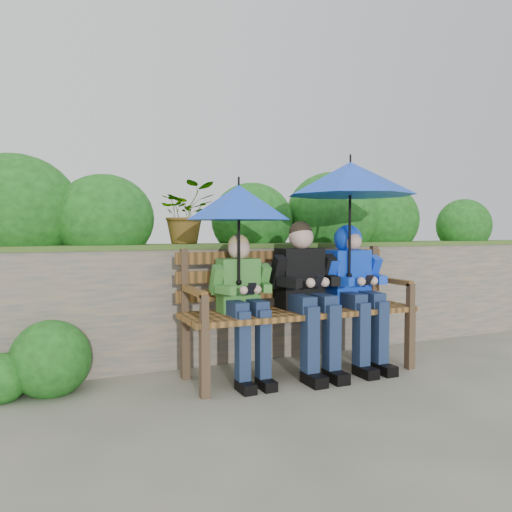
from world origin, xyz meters
name	(u,v)px	position (x,y,z in m)	size (l,w,h in m)	color
ground	(261,380)	(0.00, 0.00, 0.00)	(60.00, 60.00, 0.00)	#57584B
garden_backdrop	(197,282)	(-0.02, 1.60, 0.61)	(8.00, 2.88, 1.81)	#605E58
park_bench	(296,301)	(0.37, 0.12, 0.57)	(1.91, 0.56, 1.01)	#493625
boy_left	(243,297)	(-0.14, 0.04, 0.64)	(0.46, 0.53, 1.12)	#347A2E
boy_middle	(306,288)	(0.40, 0.02, 0.69)	(0.54, 0.62, 1.22)	black
boy_right	(354,281)	(0.88, 0.04, 0.72)	(0.51, 0.62, 1.20)	blue
umbrella_left	(239,203)	(-0.17, 0.03, 1.35)	(0.80, 0.80, 0.81)	blue
umbrella_right	(350,179)	(0.80, 0.00, 1.57)	(1.06, 1.06, 1.01)	blue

